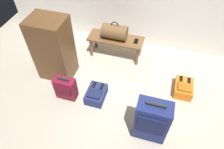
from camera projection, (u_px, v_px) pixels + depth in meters
name	position (u px, v px, depth m)	size (l,w,h in m)	color
ground_plane	(133.00, 104.00, 3.19)	(6.60, 6.60, 0.00)	#B2A893
bench	(116.00, 41.00, 3.70)	(1.00, 0.36, 0.41)	brown
duffel_bag_brown	(115.00, 32.00, 3.56)	(0.44, 0.26, 0.34)	brown
cell_phone	(136.00, 41.00, 3.59)	(0.07, 0.14, 0.01)	black
suitcase_upright_navy	(152.00, 121.00, 2.57)	(0.43, 0.26, 0.75)	navy
suitcase_small_burgundy	(66.00, 88.00, 3.11)	(0.32, 0.19, 0.46)	maroon
backpack_orange	(183.00, 88.00, 3.29)	(0.28, 0.38, 0.21)	orange
backpack_navy	(96.00, 94.00, 3.21)	(0.28, 0.38, 0.21)	navy
side_cabinet	(53.00, 49.00, 3.24)	(0.56, 0.44, 1.10)	brown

